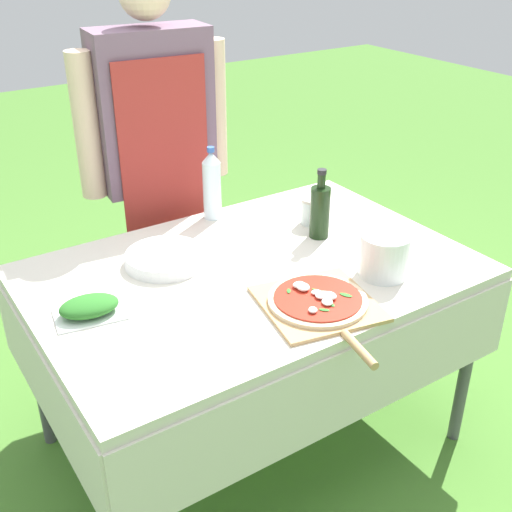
# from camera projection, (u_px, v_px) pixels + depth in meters

# --- Properties ---
(ground_plane) EXTENTS (12.00, 12.00, 0.00)m
(ground_plane) POSITION_uv_depth(u_px,v_px,m) (253.00, 438.00, 2.43)
(ground_plane) COLOR #477A2D
(prep_table) EXTENTS (1.42, 0.96, 0.74)m
(prep_table) POSITION_uv_depth(u_px,v_px,m) (252.00, 288.00, 2.11)
(prep_table) COLOR beige
(prep_table) RESTS_ON ground
(person_cook) EXTENTS (0.60, 0.23, 1.60)m
(person_cook) POSITION_uv_depth(u_px,v_px,m) (156.00, 150.00, 2.48)
(person_cook) COLOR #333D56
(person_cook) RESTS_ON ground
(pizza_on_peel) EXTENTS (0.38, 0.50, 0.05)m
(pizza_on_peel) POSITION_uv_depth(u_px,v_px,m) (319.00, 302.00, 1.87)
(pizza_on_peel) COLOR tan
(pizza_on_peel) RESTS_ON prep_table
(oil_bottle) EXTENTS (0.07, 0.07, 0.25)m
(oil_bottle) POSITION_uv_depth(u_px,v_px,m) (320.00, 211.00, 2.24)
(oil_bottle) COLOR black
(oil_bottle) RESTS_ON prep_table
(water_bottle) EXTENTS (0.07, 0.07, 0.28)m
(water_bottle) POSITION_uv_depth(u_px,v_px,m) (212.00, 185.00, 2.37)
(water_bottle) COLOR silver
(water_bottle) RESTS_ON prep_table
(herb_container) EXTENTS (0.22, 0.16, 0.06)m
(herb_container) POSITION_uv_depth(u_px,v_px,m) (89.00, 307.00, 1.82)
(herb_container) COLOR silver
(herb_container) RESTS_ON prep_table
(mixing_tub) EXTENTS (0.16, 0.16, 0.14)m
(mixing_tub) POSITION_uv_depth(u_px,v_px,m) (384.00, 255.00, 2.01)
(mixing_tub) COLOR silver
(mixing_tub) RESTS_ON prep_table
(plate_stack) EXTENTS (0.27, 0.27, 0.04)m
(plate_stack) POSITION_uv_depth(u_px,v_px,m) (165.00, 258.00, 2.10)
(plate_stack) COLOR white
(plate_stack) RESTS_ON prep_table
(sauce_jar) EXTENTS (0.09, 0.09, 0.10)m
(sauce_jar) POSITION_uv_depth(u_px,v_px,m) (312.00, 212.00, 2.36)
(sauce_jar) COLOR silver
(sauce_jar) RESTS_ON prep_table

